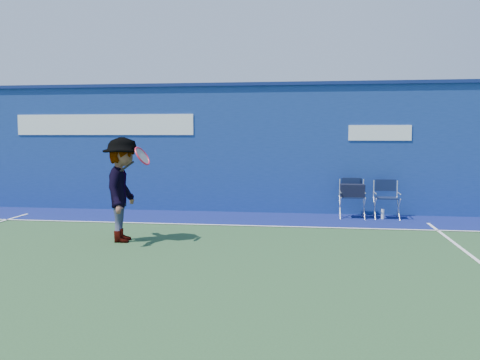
# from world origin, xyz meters

# --- Properties ---
(ground) EXTENTS (80.00, 80.00, 0.00)m
(ground) POSITION_xyz_m (0.00, 0.00, 0.00)
(ground) COLOR #274A27
(ground) RESTS_ON ground
(stadium_wall) EXTENTS (24.00, 0.50, 3.08)m
(stadium_wall) POSITION_xyz_m (-0.00, 5.20, 1.55)
(stadium_wall) COLOR navy
(stadium_wall) RESTS_ON ground
(out_of_bounds_strip) EXTENTS (24.00, 1.80, 0.01)m
(out_of_bounds_strip) POSITION_xyz_m (0.00, 4.10, 0.00)
(out_of_bounds_strip) COLOR navy
(out_of_bounds_strip) RESTS_ON ground
(court_lines) EXTENTS (24.00, 12.00, 0.01)m
(court_lines) POSITION_xyz_m (0.00, 0.60, 0.01)
(court_lines) COLOR white
(court_lines) RESTS_ON out_of_bounds_strip
(directors_chair_left) EXTENTS (0.52, 0.49, 0.89)m
(directors_chair_left) POSITION_xyz_m (2.97, 4.50, 0.38)
(directors_chair_left) COLOR silver
(directors_chair_left) RESTS_ON ground
(directors_chair_right) EXTENTS (0.51, 0.46, 0.86)m
(directors_chair_right) POSITION_xyz_m (3.72, 4.51, 0.27)
(directors_chair_right) COLOR silver
(directors_chair_right) RESTS_ON ground
(water_bottle) EXTENTS (0.07, 0.07, 0.23)m
(water_bottle) POSITION_xyz_m (3.63, 4.44, 0.11)
(water_bottle) COLOR silver
(water_bottle) RESTS_ON ground
(tennis_player) EXTENTS (0.96, 1.27, 1.82)m
(tennis_player) POSITION_xyz_m (-1.19, 1.47, 0.91)
(tennis_player) COLOR #EA4738
(tennis_player) RESTS_ON ground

